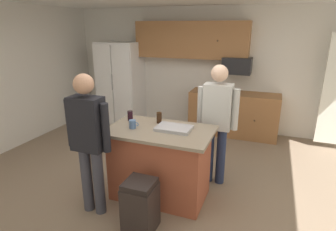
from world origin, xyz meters
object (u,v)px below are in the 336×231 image
person_elder_center (217,117)px  serving_tray (174,128)px  glass_pilsner (130,116)px  mug_ceramic_white (133,124)px  refrigerator (121,83)px  person_guest_by_door (89,136)px  trash_bin (140,206)px  glass_short_whisky (159,118)px  microwave_over_range (237,66)px  kitchen_island (160,163)px

person_elder_center → serving_tray: (-0.44, -0.56, -0.02)m
glass_pilsner → mug_ceramic_white: glass_pilsner is taller
refrigerator → person_guest_by_door: 3.43m
mug_ceramic_white → trash_bin: bearing=-57.7°
trash_bin → glass_pilsner: bearing=122.8°
trash_bin → person_guest_by_door: bearing=172.1°
person_guest_by_door → glass_short_whisky: bearing=13.6°
serving_tray → microwave_over_range: bearing=81.2°
refrigerator → trash_bin: size_ratio=3.06×
mug_ceramic_white → kitchen_island: bearing=13.7°
serving_tray → trash_bin: size_ratio=0.72×
kitchen_island → mug_ceramic_white: size_ratio=10.27×
person_elder_center → trash_bin: 1.58m
mug_ceramic_white → person_guest_by_door: bearing=-120.1°
person_guest_by_door → person_elder_center: 1.73m
person_guest_by_door → glass_short_whisky: (0.54, 0.82, 0.03)m
microwave_over_range → trash_bin: 3.58m
person_guest_by_door → glass_pilsner: 0.78m
kitchen_island → person_elder_center: (0.61, 0.61, 0.51)m
mug_ceramic_white → trash_bin: 1.01m
glass_pilsner → mug_ceramic_white: size_ratio=1.05×
glass_short_whisky → kitchen_island: bearing=-66.3°
person_guest_by_door → refrigerator: bearing=70.7°
glass_short_whisky → person_guest_by_door: bearing=-123.2°
microwave_over_range → mug_ceramic_white: bearing=-108.5°
mug_ceramic_white → refrigerator: bearing=122.8°
person_elder_center → serving_tray: size_ratio=3.92×
serving_tray → trash_bin: serving_tray is taller
refrigerator → microwave_over_range: refrigerator is taller
glass_pilsner → glass_short_whisky: bearing=7.0°
serving_tray → trash_bin: bearing=-99.6°
person_guest_by_door → trash_bin: 0.98m
microwave_over_range → person_elder_center: size_ratio=0.33×
microwave_over_range → person_elder_center: (0.03, -2.04, -0.45)m
refrigerator → mug_ceramic_white: size_ratio=14.27×
refrigerator → trash_bin: (2.07, -3.23, -0.63)m
refrigerator → person_elder_center: refrigerator is taller
microwave_over_range → glass_pilsner: size_ratio=4.06×
refrigerator → glass_short_whisky: size_ratio=12.69×
microwave_over_range → mug_ceramic_white: 2.92m
microwave_over_range → trash_bin: bearing=-99.0°
person_guest_by_door → mug_ceramic_white: (0.30, 0.51, 0.01)m
microwave_over_range → glass_short_whisky: microwave_over_range is taller
mug_ceramic_white → person_elder_center: bearing=36.3°
person_elder_center → trash_bin: (-0.56, -1.30, -0.70)m
refrigerator → serving_tray: size_ratio=4.24×
glass_short_whisky → mug_ceramic_white: (-0.24, -0.31, -0.02)m
refrigerator → kitchen_island: 3.27m
glass_pilsner → person_guest_by_door: bearing=-99.3°
person_elder_center → mug_ceramic_white: person_elder_center is taller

